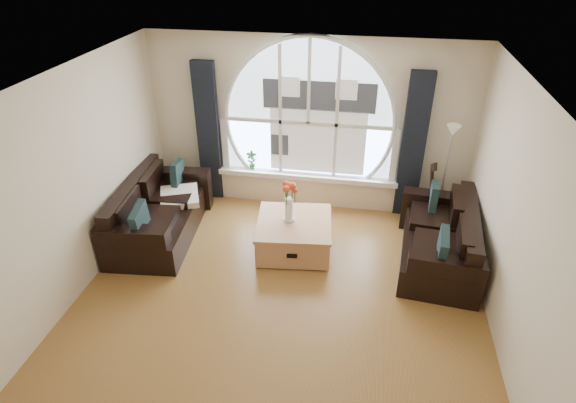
# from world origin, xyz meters

# --- Properties ---
(ground) EXTENTS (5.00, 5.50, 0.01)m
(ground) POSITION_xyz_m (0.00, 0.00, 0.00)
(ground) COLOR brown
(ground) RESTS_ON ground
(ceiling) EXTENTS (5.00, 5.50, 0.01)m
(ceiling) POSITION_xyz_m (0.00, 0.00, 2.70)
(ceiling) COLOR silver
(ceiling) RESTS_ON ground
(wall_back) EXTENTS (5.00, 0.01, 2.70)m
(wall_back) POSITION_xyz_m (0.00, 2.75, 1.35)
(wall_back) COLOR beige
(wall_back) RESTS_ON ground
(wall_left) EXTENTS (0.01, 5.50, 2.70)m
(wall_left) POSITION_xyz_m (-2.50, 0.00, 1.35)
(wall_left) COLOR beige
(wall_left) RESTS_ON ground
(wall_right) EXTENTS (0.01, 5.50, 2.70)m
(wall_right) POSITION_xyz_m (2.50, 0.00, 1.35)
(wall_right) COLOR beige
(wall_right) RESTS_ON ground
(attic_slope) EXTENTS (0.92, 5.50, 0.72)m
(attic_slope) POSITION_xyz_m (2.20, 0.00, 2.35)
(attic_slope) COLOR silver
(attic_slope) RESTS_ON ground
(arched_window) EXTENTS (2.60, 0.06, 2.15)m
(arched_window) POSITION_xyz_m (0.00, 2.72, 1.62)
(arched_window) COLOR silver
(arched_window) RESTS_ON wall_back
(window_sill) EXTENTS (2.90, 0.22, 0.08)m
(window_sill) POSITION_xyz_m (0.00, 2.65, 0.51)
(window_sill) COLOR white
(window_sill) RESTS_ON wall_back
(window_frame) EXTENTS (2.76, 0.08, 2.15)m
(window_frame) POSITION_xyz_m (0.00, 2.69, 1.62)
(window_frame) COLOR white
(window_frame) RESTS_ON wall_back
(neighbor_house) EXTENTS (1.70, 0.02, 1.50)m
(neighbor_house) POSITION_xyz_m (0.15, 2.71, 1.50)
(neighbor_house) COLOR silver
(neighbor_house) RESTS_ON wall_back
(curtain_left) EXTENTS (0.35, 0.12, 2.30)m
(curtain_left) POSITION_xyz_m (-1.60, 2.63, 1.15)
(curtain_left) COLOR black
(curtain_left) RESTS_ON ground
(curtain_right) EXTENTS (0.35, 0.12, 2.30)m
(curtain_right) POSITION_xyz_m (1.60, 2.63, 1.15)
(curtain_right) COLOR black
(curtain_right) RESTS_ON ground
(sofa_left) EXTENTS (1.14, 2.01, 0.86)m
(sofa_left) POSITION_xyz_m (-2.00, 1.37, 0.40)
(sofa_left) COLOR black
(sofa_left) RESTS_ON ground
(sofa_right) EXTENTS (1.08, 1.90, 0.81)m
(sofa_right) POSITION_xyz_m (1.98, 1.42, 0.40)
(sofa_right) COLOR black
(sofa_right) RESTS_ON ground
(coffee_chest) EXTENTS (1.14, 1.14, 0.51)m
(coffee_chest) POSITION_xyz_m (0.01, 1.34, 0.25)
(coffee_chest) COLOR #AB724A
(coffee_chest) RESTS_ON ground
(throw_blanket) EXTENTS (0.72, 0.72, 0.10)m
(throw_blanket) POSITION_xyz_m (-1.79, 1.67, 0.50)
(throw_blanket) COLOR silver
(throw_blanket) RESTS_ON sofa_left
(vase_flowers) EXTENTS (0.24, 0.24, 0.70)m
(vase_flowers) POSITION_xyz_m (-0.07, 1.37, 0.86)
(vase_flowers) COLOR white
(vase_flowers) RESTS_ON coffee_chest
(floor_lamp) EXTENTS (0.24, 0.24, 1.60)m
(floor_lamp) POSITION_xyz_m (2.10, 2.46, 0.80)
(floor_lamp) COLOR #B2B2B2
(floor_lamp) RESTS_ON ground
(guitar) EXTENTS (0.43, 0.37, 1.06)m
(guitar) POSITION_xyz_m (1.92, 2.43, 0.53)
(guitar) COLOR olive
(guitar) RESTS_ON ground
(potted_plant) EXTENTS (0.19, 0.14, 0.32)m
(potted_plant) POSITION_xyz_m (-0.91, 2.65, 0.71)
(potted_plant) COLOR #1E6023
(potted_plant) RESTS_ON window_sill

